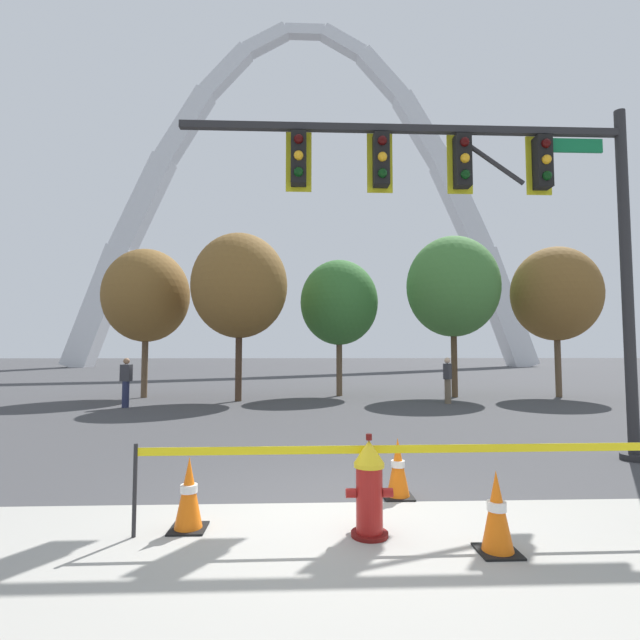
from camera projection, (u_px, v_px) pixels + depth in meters
ground_plane at (328, 513)px, 5.23m from camera, size 240.00×240.00×0.00m
fire_hydrant at (369, 488)px, 4.58m from camera, size 0.46×0.48×0.99m
caution_tape_barrier at (398, 469)px, 4.69m from camera, size 5.22×0.10×0.90m
traffic_cone_by_hydrant at (398, 468)px, 5.77m from camera, size 0.36×0.36×0.73m
traffic_cone_mid_sidewalk at (497, 513)px, 4.19m from camera, size 0.36×0.36×0.73m
traffic_cone_curb_edge at (189, 494)px, 4.73m from camera, size 0.36×0.36×0.73m
traffic_signal_gantry at (487, 199)px, 7.97m from camera, size 7.82×0.44×6.00m
monument_arch at (304, 210)px, 55.93m from camera, size 54.98×2.75×42.23m
tree_far_left at (146, 296)px, 18.52m from camera, size 3.35×3.35×5.86m
tree_left_mid at (240, 286)px, 17.25m from camera, size 3.53×3.53×6.17m
tree_center_left at (339, 303)px, 19.25m from camera, size 3.18×3.18×5.57m
tree_center_right at (453, 287)px, 18.75m from camera, size 3.67×3.67×6.43m
tree_right_mid at (556, 294)px, 18.79m from camera, size 3.44×3.44×6.01m
pedestrian_walking_left at (126, 382)px, 15.07m from camera, size 0.38×0.28×1.59m
pedestrian_standing_center at (448, 380)px, 16.24m from camera, size 0.36×0.39×1.59m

